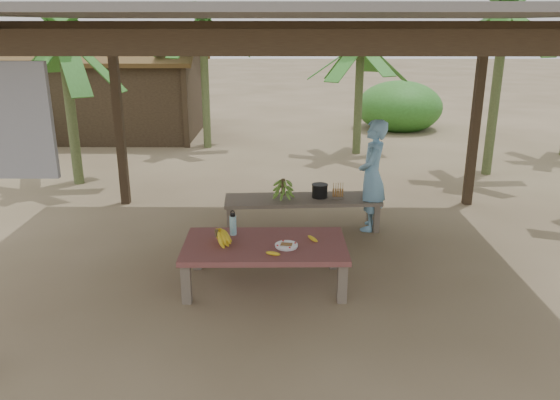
{
  "coord_description": "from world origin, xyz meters",
  "views": [
    {
      "loc": [
        -0.2,
        -6.21,
        2.83
      ],
      "look_at": [
        -0.25,
        0.01,
        0.8
      ],
      "focal_mm": 35.0,
      "sensor_mm": 36.0,
      "label": 1
    }
  ],
  "objects_px": {
    "plate": "(286,246)",
    "water_flask": "(233,225)",
    "cooking_pot": "(320,191)",
    "woman": "(372,176)",
    "bench": "(302,202)",
    "ripe_banana_bunch": "(217,236)",
    "work_table": "(265,249)"
  },
  "relations": [
    {
      "from": "plate",
      "to": "bench",
      "type": "bearing_deg",
      "value": 82.98
    },
    {
      "from": "cooking_pot",
      "to": "water_flask",
      "type": "bearing_deg",
      "value": -124.78
    },
    {
      "from": "plate",
      "to": "water_flask",
      "type": "xyz_separation_m",
      "value": [
        -0.61,
        0.37,
        0.11
      ]
    },
    {
      "from": "work_table",
      "to": "water_flask",
      "type": "height_order",
      "value": "water_flask"
    },
    {
      "from": "work_table",
      "to": "water_flask",
      "type": "distance_m",
      "value": 0.49
    },
    {
      "from": "ripe_banana_bunch",
      "to": "water_flask",
      "type": "distance_m",
      "value": 0.32
    },
    {
      "from": "work_table",
      "to": "water_flask",
      "type": "bearing_deg",
      "value": 144.11
    },
    {
      "from": "plate",
      "to": "woman",
      "type": "distance_m",
      "value": 2.26
    },
    {
      "from": "work_table",
      "to": "ripe_banana_bunch",
      "type": "xyz_separation_m",
      "value": [
        -0.53,
        -0.02,
        0.16
      ]
    },
    {
      "from": "cooking_pot",
      "to": "ripe_banana_bunch",
      "type": "bearing_deg",
      "value": -123.86
    },
    {
      "from": "work_table",
      "to": "ripe_banana_bunch",
      "type": "height_order",
      "value": "ripe_banana_bunch"
    },
    {
      "from": "water_flask",
      "to": "work_table",
      "type": "bearing_deg",
      "value": -34.93
    },
    {
      "from": "work_table",
      "to": "ripe_banana_bunch",
      "type": "relative_size",
      "value": 5.99
    },
    {
      "from": "woman",
      "to": "plate",
      "type": "bearing_deg",
      "value": -14.52
    },
    {
      "from": "water_flask",
      "to": "cooking_pot",
      "type": "bearing_deg",
      "value": 55.22
    },
    {
      "from": "ripe_banana_bunch",
      "to": "woman",
      "type": "distance_m",
      "value": 2.68
    },
    {
      "from": "ripe_banana_bunch",
      "to": "woman",
      "type": "xyz_separation_m",
      "value": [
        1.97,
        1.8,
        0.2
      ]
    },
    {
      "from": "work_table",
      "to": "bench",
      "type": "distance_m",
      "value": 1.86
    },
    {
      "from": "ripe_banana_bunch",
      "to": "water_flask",
      "type": "xyz_separation_m",
      "value": [
        0.15,
        0.28,
        0.03
      ]
    },
    {
      "from": "bench",
      "to": "woman",
      "type": "xyz_separation_m",
      "value": [
        0.97,
        -0.01,
        0.39
      ]
    },
    {
      "from": "bench",
      "to": "cooking_pot",
      "type": "xyz_separation_m",
      "value": [
        0.25,
        0.04,
        0.15
      ]
    },
    {
      "from": "plate",
      "to": "woman",
      "type": "xyz_separation_m",
      "value": [
        1.21,
        1.89,
        0.27
      ]
    },
    {
      "from": "bench",
      "to": "ripe_banana_bunch",
      "type": "distance_m",
      "value": 2.08
    },
    {
      "from": "ripe_banana_bunch",
      "to": "woman",
      "type": "height_order",
      "value": "woman"
    },
    {
      "from": "cooking_pot",
      "to": "woman",
      "type": "relative_size",
      "value": 0.14
    },
    {
      "from": "bench",
      "to": "cooking_pot",
      "type": "bearing_deg",
      "value": 6.26
    },
    {
      "from": "bench",
      "to": "ripe_banana_bunch",
      "type": "height_order",
      "value": "ripe_banana_bunch"
    },
    {
      "from": "cooking_pot",
      "to": "woman",
      "type": "distance_m",
      "value": 0.77
    },
    {
      "from": "work_table",
      "to": "woman",
      "type": "distance_m",
      "value": 2.32
    },
    {
      "from": "water_flask",
      "to": "cooking_pot",
      "type": "height_order",
      "value": "water_flask"
    },
    {
      "from": "bench",
      "to": "work_table",
      "type": "bearing_deg",
      "value": -108.43
    },
    {
      "from": "bench",
      "to": "plate",
      "type": "relative_size",
      "value": 8.88
    }
  ]
}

